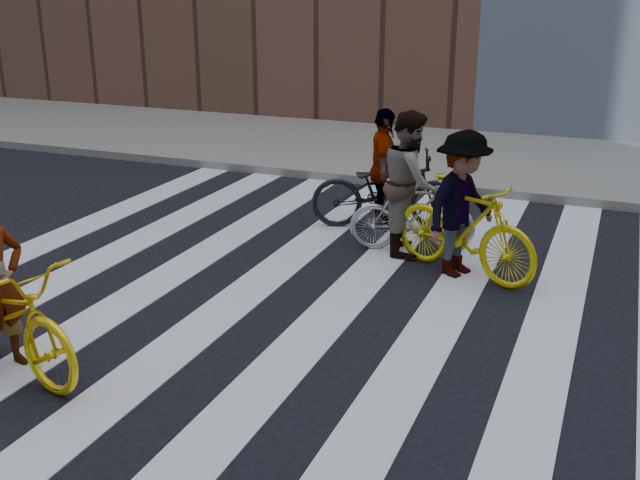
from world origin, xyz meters
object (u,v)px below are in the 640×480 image
Objects in this scene: bike_dark_rear at (386,190)px; rider_right at (462,205)px; bike_silver_mid at (412,215)px; rider_rear at (383,169)px; rider_mid at (410,182)px; bike_yellow_right at (464,228)px; bike_yellow_left at (3,314)px.

rider_right is at bearing -154.95° from bike_dark_rear.
bike_dark_rear is at bearing 19.96° from bike_silver_mid.
bike_dark_rear is 1.24× the size of rider_rear.
bike_dark_rear is 1.06m from rider_mid.
bike_yellow_right is 2.05m from rider_rear.
bike_silver_mid is 1.01m from bike_yellow_right.
rider_rear is (-1.41, 1.42, -0.02)m from rider_right.
bike_yellow_right reaches higher than bike_yellow_left.
rider_rear is (-0.66, 0.81, 0.37)m from bike_silver_mid.
rider_right reaches higher than rider_rear.
rider_mid reaches higher than bike_yellow_left.
rider_right is (1.36, -1.42, 0.32)m from bike_dark_rear.
rider_rear is (-0.61, 0.81, -0.07)m from rider_mid.
rider_mid is at bearing -161.70° from rider_rear.
bike_silver_mid is at bearing -159.52° from rider_rear.
bike_yellow_right reaches higher than bike_dark_rear.
bike_yellow_left is 5.09m from bike_yellow_right.
rider_rear reaches higher than bike_yellow_left.
rider_rear reaches higher than bike_silver_mid.
bike_yellow_right is 1.13× the size of rider_right.
rider_rear is at bearing 69.43° from bike_yellow_right.
rider_mid reaches higher than rider_rear.
bike_dark_rear is (-0.61, 0.81, 0.07)m from bike_silver_mid.
rider_mid is at bearing 78.04° from bike_yellow_right.
rider_rear is at bearing 71.24° from bike_dark_rear.
bike_yellow_left is 5.13m from bike_silver_mid.
bike_yellow_right is at bearing -66.40° from rider_right.
rider_right reaches higher than bike_silver_mid.
rider_mid is at bearing 72.90° from bike_silver_mid.
bike_yellow_right is (3.31, 3.87, 0.04)m from bike_yellow_left.
rider_rear is (1.85, 5.29, 0.30)m from bike_yellow_left.
rider_rear reaches higher than bike_yellow_right.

